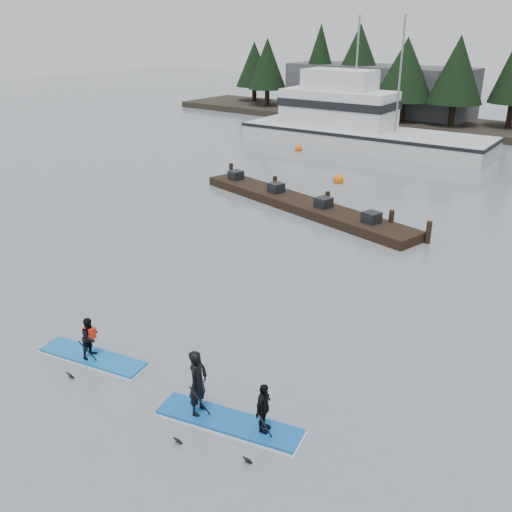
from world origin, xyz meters
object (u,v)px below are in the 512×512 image
Objects in this scene: fishing_boat_large at (356,136)px; floating_dock at (302,205)px; paddleboard_solo at (91,347)px; paddleboard_duo at (225,403)px.

fishing_boat_large is 16.67m from floating_dock.
paddleboard_duo is at bearing -9.95° from paddleboard_solo.
paddleboard_duo is (4.84, 0.16, 0.19)m from paddleboard_solo.
fishing_boat_large is 32.31m from paddleboard_solo.
paddleboard_solo is 4.84m from paddleboard_duo.
fishing_boat_large reaches higher than floating_dock.
floating_dock is at bearing 103.53° from paddleboard_duo.
floating_dock is (5.37, -15.78, -0.58)m from fishing_boat_large.
fishing_boat_large is at bearing 121.56° from floating_dock.
paddleboard_duo is at bearing -50.15° from floating_dock.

